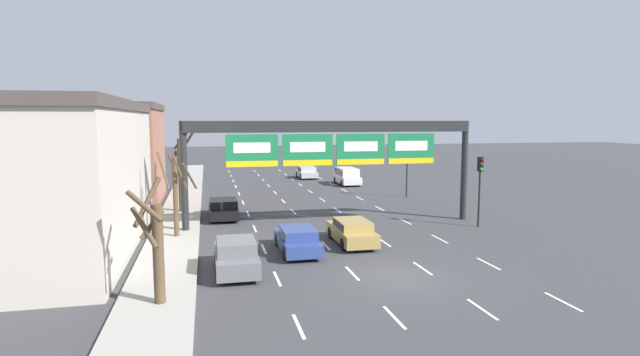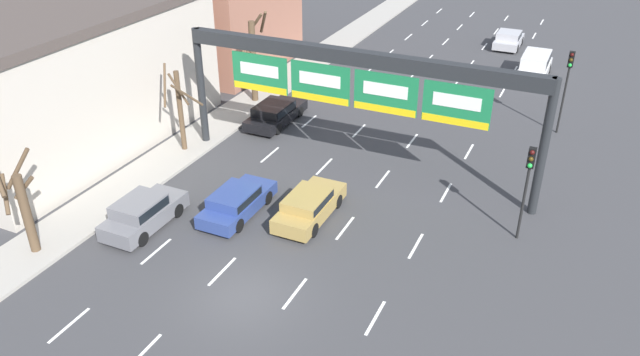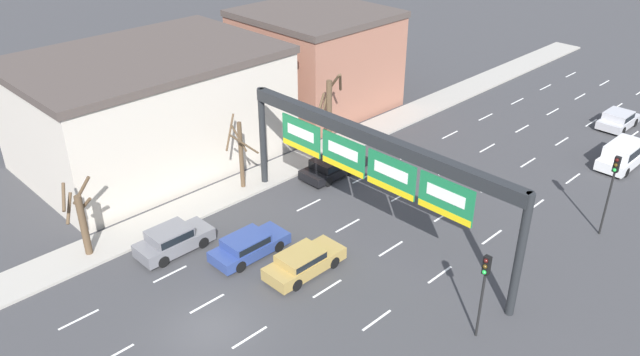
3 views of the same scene
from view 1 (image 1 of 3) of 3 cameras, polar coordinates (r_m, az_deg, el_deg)
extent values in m
plane|color=#3D3D3F|center=(21.81, 8.71, -11.21)|extent=(220.00, 220.00, 0.00)
cube|color=#A8A399|center=(20.47, -17.98, -12.46)|extent=(2.80, 110.00, 0.15)
cube|color=white|center=(16.89, -2.47, -16.56)|extent=(0.12, 2.00, 0.01)
cube|color=white|center=(21.52, -4.92, -11.39)|extent=(0.12, 2.00, 0.01)
cube|color=white|center=(26.29, -6.44, -8.06)|extent=(0.12, 2.00, 0.01)
cube|color=white|center=(31.13, -7.47, -5.76)|extent=(0.12, 2.00, 0.01)
cube|color=white|center=(36.01, -8.23, -4.07)|extent=(0.12, 2.00, 0.01)
cube|color=white|center=(40.92, -8.79, -2.79)|extent=(0.12, 2.00, 0.01)
cube|color=white|center=(45.85, -9.24, -1.78)|extent=(0.12, 2.00, 0.01)
cube|color=white|center=(50.79, -9.60, -0.97)|extent=(0.12, 2.00, 0.01)
cube|color=white|center=(55.75, -9.89, -0.31)|extent=(0.12, 2.00, 0.01)
cube|color=white|center=(60.71, -10.14, 0.25)|extent=(0.12, 2.00, 0.01)
cube|color=white|center=(65.68, -10.35, 0.73)|extent=(0.12, 2.00, 0.01)
cube|color=white|center=(17.74, 8.48, -15.47)|extent=(0.12, 2.00, 0.01)
cube|color=white|center=(22.19, 3.71, -10.82)|extent=(0.12, 2.00, 0.01)
cube|color=white|center=(26.84, 0.64, -7.71)|extent=(0.12, 2.00, 0.01)
cube|color=white|center=(31.59, -1.48, -5.52)|extent=(0.12, 2.00, 0.01)
cube|color=white|center=(36.41, -3.03, -3.89)|extent=(0.12, 2.00, 0.01)
cube|color=white|center=(41.27, -4.22, -2.65)|extent=(0.12, 2.00, 0.01)
cube|color=white|center=(46.17, -5.15, -1.67)|extent=(0.12, 2.00, 0.01)
cube|color=white|center=(51.08, -5.90, -0.87)|extent=(0.12, 2.00, 0.01)
cube|color=white|center=(56.01, -6.52, -0.22)|extent=(0.12, 2.00, 0.01)
cube|color=white|center=(60.95, -7.04, 0.33)|extent=(0.12, 2.00, 0.01)
cube|color=white|center=(65.90, -7.48, 0.80)|extent=(0.12, 2.00, 0.01)
cube|color=white|center=(19.12, 18.02, -14.06)|extent=(0.12, 2.00, 0.01)
cube|color=white|center=(23.31, 11.63, -10.08)|extent=(0.12, 2.00, 0.01)
cube|color=white|center=(27.77, 7.33, -7.27)|extent=(0.12, 2.00, 0.01)
cube|color=white|center=(32.39, 4.28, -5.23)|extent=(0.12, 2.00, 0.01)
cube|color=white|center=(37.10, 2.01, -3.69)|extent=(0.12, 2.00, 0.01)
cube|color=white|center=(41.89, 0.25, -2.49)|extent=(0.12, 2.00, 0.01)
cube|color=white|center=(46.72, -1.13, -1.54)|extent=(0.12, 2.00, 0.01)
cube|color=white|center=(51.58, -2.26, -0.77)|extent=(0.12, 2.00, 0.01)
cube|color=white|center=(56.46, -3.19, -0.13)|extent=(0.12, 2.00, 0.01)
cube|color=white|center=(61.37, -3.98, 0.41)|extent=(0.12, 2.00, 0.01)
cube|color=white|center=(66.28, -4.64, 0.87)|extent=(0.12, 2.00, 0.01)
cube|color=white|center=(20.93, 26.00, -12.58)|extent=(0.12, 2.00, 0.01)
cube|color=white|center=(24.82, 18.68, -9.27)|extent=(0.12, 2.00, 0.01)
cube|color=white|center=(29.05, 13.50, -6.78)|extent=(0.12, 2.00, 0.01)
cube|color=white|center=(33.49, 9.70, -4.91)|extent=(0.12, 2.00, 0.01)
cube|color=white|center=(38.07, 6.82, -3.47)|extent=(0.12, 2.00, 0.01)
cube|color=white|center=(42.75, 4.57, -2.33)|extent=(0.12, 2.00, 0.01)
cube|color=white|center=(47.49, 2.77, -1.42)|extent=(0.12, 2.00, 0.01)
cube|color=white|center=(52.28, 1.30, -0.67)|extent=(0.12, 2.00, 0.01)
cube|color=white|center=(57.10, 0.07, -0.04)|extent=(0.12, 2.00, 0.01)
cube|color=white|center=(61.95, -0.96, 0.48)|extent=(0.12, 2.00, 0.01)
cube|color=white|center=(66.83, -1.84, 0.93)|extent=(0.12, 2.00, 0.01)
cylinder|color=#232628|center=(30.39, -15.27, 0.07)|extent=(0.42, 0.42, 6.61)
cylinder|color=#232628|center=(34.68, 16.15, 0.83)|extent=(0.42, 0.42, 6.61)
cube|color=#232628|center=(31.15, 1.52, 5.91)|extent=(18.10, 0.60, 0.70)
cube|color=#197542|center=(30.01, -7.78, 3.12)|extent=(3.14, 0.08, 1.93)
cube|color=white|center=(29.95, -7.77, 3.45)|extent=(2.19, 0.02, 0.62)
cube|color=yellow|center=(30.02, -7.75, 1.61)|extent=(3.07, 0.02, 0.35)
cube|color=#197542|center=(30.49, -1.42, 3.23)|extent=(3.14, 0.08, 1.93)
cube|color=white|center=(30.44, -1.40, 3.56)|extent=(2.19, 0.02, 0.62)
cube|color=yellow|center=(30.50, -1.40, 1.75)|extent=(3.07, 0.02, 0.35)
cube|color=#197542|center=(31.34, 4.67, 3.31)|extent=(3.14, 0.08, 1.93)
cube|color=white|center=(31.28, 4.70, 3.62)|extent=(2.19, 0.02, 0.62)
cube|color=yellow|center=(31.35, 4.68, 1.86)|extent=(3.07, 0.02, 0.35)
cube|color=#197542|center=(32.51, 10.38, 3.34)|extent=(3.14, 0.08, 1.93)
cube|color=white|center=(32.46, 10.42, 3.64)|extent=(2.19, 0.02, 0.62)
cube|color=yellow|center=(32.53, 10.38, 1.94)|extent=(3.07, 0.02, 0.35)
cube|color=beige|center=(28.95, -32.20, -0.50)|extent=(11.81, 16.66, 7.15)
cube|color=#4C423D|center=(28.79, -32.67, 7.07)|extent=(12.05, 17.00, 0.50)
cube|color=#9E6651|center=(43.47, -24.93, 2.16)|extent=(10.77, 10.41, 7.46)
cube|color=#4C423D|center=(43.38, -25.18, 7.41)|extent=(10.98, 10.62, 0.50)
cube|color=black|center=(34.87, -10.98, -3.66)|extent=(1.93, 4.82, 0.59)
cube|color=black|center=(34.49, -10.98, -2.83)|extent=(1.78, 2.51, 0.53)
cube|color=black|center=(34.49, -10.98, -2.83)|extent=(1.82, 2.31, 0.38)
cylinder|color=black|center=(36.31, -12.44, -3.55)|extent=(0.22, 0.66, 0.66)
cylinder|color=black|center=(36.36, -9.67, -3.47)|extent=(0.22, 0.66, 0.66)
cylinder|color=black|center=(33.46, -12.40, -4.41)|extent=(0.22, 0.66, 0.66)
cylinder|color=black|center=(33.51, -9.39, -4.33)|extent=(0.22, 0.66, 0.66)
cube|color=slate|center=(22.55, -9.57, -9.14)|extent=(1.80, 4.23, 0.72)
cube|color=slate|center=(22.14, -9.56, -7.70)|extent=(1.65, 2.20, 0.57)
cube|color=black|center=(22.14, -9.56, -7.70)|extent=(1.69, 2.02, 0.41)
cylinder|color=black|center=(23.81, -11.70, -8.92)|extent=(0.22, 0.66, 0.66)
cylinder|color=black|center=(23.88, -7.77, -8.78)|extent=(0.22, 0.66, 0.66)
cylinder|color=black|center=(21.37, -11.56, -10.72)|extent=(0.22, 0.66, 0.66)
cylinder|color=black|center=(21.46, -7.16, -10.56)|extent=(0.22, 0.66, 0.66)
cube|color=#B7B7BC|center=(57.31, -1.54, 0.48)|extent=(1.92, 3.91, 0.60)
cube|color=#B7B7BC|center=(57.02, -1.50, 1.03)|extent=(1.77, 2.03, 0.56)
cube|color=black|center=(57.02, -1.50, 1.03)|extent=(1.81, 1.87, 0.40)
cylinder|color=black|center=(58.32, -2.61, 0.41)|extent=(0.22, 0.66, 0.66)
cylinder|color=black|center=(58.65, -0.93, 0.45)|extent=(0.22, 0.66, 0.66)
cylinder|color=black|center=(56.02, -2.18, 0.16)|extent=(0.22, 0.66, 0.66)
cylinder|color=black|center=(56.37, -0.44, 0.20)|extent=(0.22, 0.66, 0.66)
cube|color=navy|center=(25.50, -2.64, -7.33)|extent=(1.79, 4.42, 0.61)
cube|color=navy|center=(25.12, -2.54, -6.26)|extent=(1.64, 2.30, 0.49)
cube|color=black|center=(25.12, -2.54, -6.26)|extent=(1.68, 2.11, 0.35)
cylinder|color=black|center=(26.69, -4.86, -7.09)|extent=(0.22, 0.66, 0.66)
cylinder|color=black|center=(26.96, -1.45, -6.94)|extent=(0.22, 0.66, 0.66)
cylinder|color=black|center=(24.15, -3.98, -8.56)|extent=(0.22, 0.66, 0.66)
cylinder|color=black|center=(24.44, -0.21, -8.36)|extent=(0.22, 0.66, 0.66)
cube|color=#A88947|center=(27.24, 3.60, -6.35)|extent=(1.78, 4.47, 0.68)
cube|color=#A88947|center=(26.87, 3.77, -5.30)|extent=(1.63, 2.33, 0.46)
cube|color=black|center=(26.87, 3.77, -5.30)|extent=(1.67, 2.14, 0.33)
cylinder|color=black|center=(28.34, 1.26, -6.26)|extent=(0.22, 0.66, 0.66)
cylinder|color=black|center=(28.76, 4.37, -6.09)|extent=(0.22, 0.66, 0.66)
cylinder|color=black|center=(25.82, 2.73, -7.55)|extent=(0.22, 0.66, 0.66)
cylinder|color=black|center=(26.28, 6.12, -7.33)|extent=(0.22, 0.66, 0.66)
cube|color=silver|center=(51.74, 3.09, -0.14)|extent=(1.92, 4.55, 0.71)
cube|color=silver|center=(51.61, 3.11, 0.71)|extent=(1.77, 3.18, 0.83)
cube|color=black|center=(51.61, 3.11, 0.71)|extent=(1.81, 2.93, 0.60)
cylinder|color=black|center=(52.85, 1.78, -0.23)|extent=(0.22, 0.66, 0.66)
cylinder|color=black|center=(53.31, 3.59, -0.18)|extent=(0.22, 0.66, 0.66)
cylinder|color=black|center=(50.23, 2.56, -0.60)|extent=(0.22, 0.66, 0.66)
cylinder|color=black|center=(50.72, 4.46, -0.54)|extent=(0.22, 0.66, 0.66)
cylinder|color=black|center=(32.65, 17.72, -2.32)|extent=(0.12, 0.12, 3.50)
cube|color=black|center=(32.39, 17.86, 1.52)|extent=(0.30, 0.24, 0.90)
sphere|color=#3D0E0C|center=(32.26, 17.99, 2.03)|extent=(0.20, 0.20, 0.20)
sphere|color=#412F0C|center=(32.28, 17.97, 1.50)|extent=(0.20, 0.20, 0.20)
sphere|color=green|center=(32.31, 17.96, 0.97)|extent=(0.20, 0.20, 0.20)
cylinder|color=black|center=(43.62, 9.89, 0.44)|extent=(0.12, 0.12, 4.04)
cube|color=black|center=(43.43, 9.96, 3.68)|extent=(0.30, 0.24, 0.90)
sphere|color=#3D0E0C|center=(43.30, 10.03, 4.07)|extent=(0.20, 0.20, 0.20)
sphere|color=#412F0C|center=(43.31, 10.03, 3.67)|extent=(0.20, 0.20, 0.20)
sphere|color=green|center=(43.33, 10.02, 3.28)|extent=(0.20, 0.20, 0.20)
cylinder|color=brown|center=(36.92, -15.60, 0.33)|extent=(0.41, 0.41, 5.21)
cylinder|color=brown|center=(36.81, -16.14, 1.83)|extent=(0.27, 0.82, 1.43)
cylinder|color=brown|center=(37.22, -14.81, 4.26)|extent=(1.24, 1.36, 1.74)
cylinder|color=brown|center=(37.20, -15.58, 4.15)|extent=(1.09, 0.33, 1.24)
cylinder|color=brown|center=(36.61, -16.48, 1.66)|extent=(0.73, 1.24, 1.11)
cylinder|color=brown|center=(18.78, -17.99, -8.26)|extent=(0.39, 0.39, 3.57)
cylinder|color=brown|center=(18.85, -19.15, -2.60)|extent=(1.04, 0.94, 1.75)
cylinder|color=brown|center=(18.92, -18.64, -5.06)|extent=(0.91, 0.64, 1.04)
cylinder|color=brown|center=(17.88, -19.42, -3.08)|extent=(1.32, 0.87, 1.08)
cylinder|color=brown|center=(18.19, -19.44, -5.38)|extent=(1.04, 0.99, 1.38)
cylinder|color=brown|center=(29.08, -16.18, -2.04)|extent=(0.28, 0.28, 4.51)
cylinder|color=brown|center=(28.58, -15.73, 0.64)|extent=(0.79, 0.75, 1.87)
cylinder|color=brown|center=(28.58, -14.68, 0.20)|extent=(0.78, 1.74, 1.65)
cylinder|color=brown|center=(28.63, -17.48, 0.80)|extent=(0.79, 1.32, 2.04)
camera|label=2|loc=(20.51, 69.16, 28.19)|focal=35.00mm
camera|label=3|loc=(30.91, 64.57, 28.32)|focal=35.00mm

